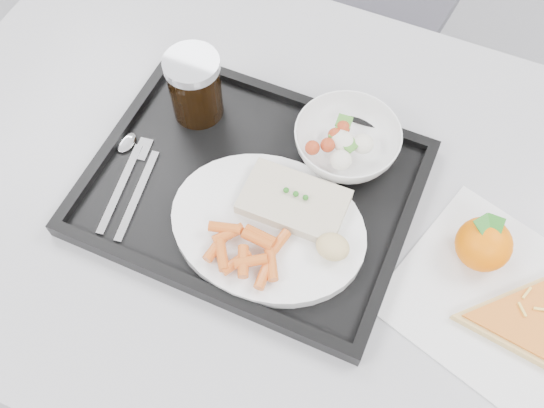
# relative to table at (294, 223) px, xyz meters

# --- Properties ---
(table) EXTENTS (1.20, 0.80, 0.75)m
(table) POSITION_rel_table_xyz_m (0.00, 0.00, 0.00)
(table) COLOR #B9B9BB
(table) RESTS_ON ground
(tray) EXTENTS (0.45, 0.35, 0.03)m
(tray) POSITION_rel_table_xyz_m (-0.06, -0.01, 0.08)
(tray) COLOR black
(tray) RESTS_ON table
(dinner_plate) EXTENTS (0.27, 0.27, 0.02)m
(dinner_plate) POSITION_rel_table_xyz_m (-0.01, -0.06, 0.09)
(dinner_plate) COLOR white
(dinner_plate) RESTS_ON tray
(fish_fillet) EXTENTS (0.14, 0.09, 0.03)m
(fish_fillet) POSITION_rel_table_xyz_m (0.01, -0.02, 0.11)
(fish_fillet) COLOR beige
(fish_fillet) RESTS_ON dinner_plate
(bread_roll) EXTENTS (0.05, 0.04, 0.03)m
(bread_roll) POSITION_rel_table_xyz_m (0.08, -0.07, 0.12)
(bread_roll) COLOR #E0B37E
(bread_roll) RESTS_ON dinner_plate
(salad_bowl) EXTENTS (0.15, 0.15, 0.05)m
(salad_bowl) POSITION_rel_table_xyz_m (0.04, 0.10, 0.11)
(salad_bowl) COLOR white
(salad_bowl) RESTS_ON tray
(cola_glass) EXTENTS (0.08, 0.08, 0.11)m
(cola_glass) POSITION_rel_table_xyz_m (-0.19, 0.08, 0.14)
(cola_glass) COLOR black
(cola_glass) RESTS_ON tray
(cutlery) EXTENTS (0.09, 0.17, 0.01)m
(cutlery) POSITION_rel_table_xyz_m (-0.23, -0.06, 0.08)
(cutlery) COLOR silver
(cutlery) RESTS_ON tray
(napkin) EXTENTS (0.31, 0.30, 0.00)m
(napkin) POSITION_rel_table_xyz_m (0.30, -0.03, 0.07)
(napkin) COLOR silver
(napkin) RESTS_ON table
(tangerine) EXTENTS (0.10, 0.10, 0.07)m
(tangerine) POSITION_rel_table_xyz_m (0.26, 0.02, 0.10)
(tangerine) COLOR orange
(tangerine) RESTS_ON napkin
(pizza_slice) EXTENTS (0.29, 0.29, 0.02)m
(pizza_slice) POSITION_rel_table_xyz_m (0.35, -0.04, 0.08)
(pizza_slice) COLOR tan
(pizza_slice) RESTS_ON napkin
(carrot_pile) EXTENTS (0.11, 0.09, 0.02)m
(carrot_pile) POSITION_rel_table_xyz_m (-0.02, -0.12, 0.11)
(carrot_pile) COLOR #D25C1E
(carrot_pile) RESTS_ON dinner_plate
(salad_contents) EXTENTS (0.09, 0.09, 0.03)m
(salad_contents) POSITION_rel_table_xyz_m (0.03, 0.09, 0.12)
(salad_contents) COLOR #A83718
(salad_contents) RESTS_ON salad_bowl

